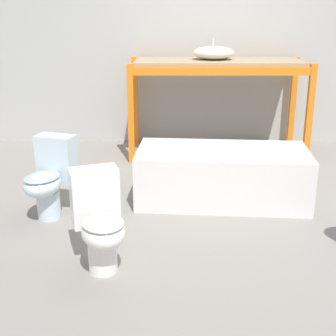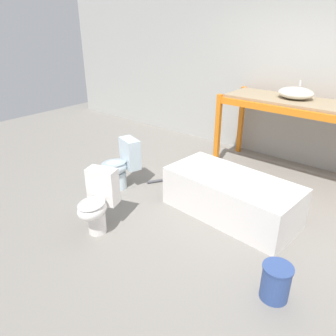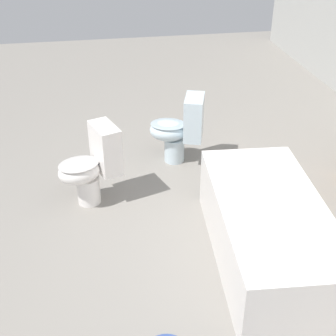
# 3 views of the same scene
# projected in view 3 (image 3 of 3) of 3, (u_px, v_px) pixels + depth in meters

# --- Properties ---
(ground_plane) EXTENTS (12.00, 12.00, 0.00)m
(ground_plane) POSITION_uv_depth(u_px,v_px,m) (279.00, 256.00, 3.49)
(ground_plane) COLOR gray
(bathtub_main) EXTENTS (1.61, 0.85, 0.50)m
(bathtub_main) POSITION_uv_depth(u_px,v_px,m) (268.00, 227.00, 3.33)
(bathtub_main) COLOR white
(bathtub_main) RESTS_ON ground_plane
(toilet_near) EXTENTS (0.46, 0.59, 0.69)m
(toilet_near) POSITION_uv_depth(u_px,v_px,m) (92.00, 165.00, 3.92)
(toilet_near) COLOR white
(toilet_near) RESTS_ON ground_plane
(toilet_far) EXTENTS (0.45, 0.58, 0.69)m
(toilet_far) POSITION_uv_depth(u_px,v_px,m) (180.00, 128.00, 4.51)
(toilet_far) COLOR silver
(toilet_far) RESTS_ON ground_plane
(loose_pipe) EXTENTS (0.31, 0.47, 0.04)m
(loose_pipe) POSITION_uv_depth(u_px,v_px,m) (239.00, 171.00, 4.48)
(loose_pipe) COLOR #4C4C51
(loose_pipe) RESTS_ON ground_plane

